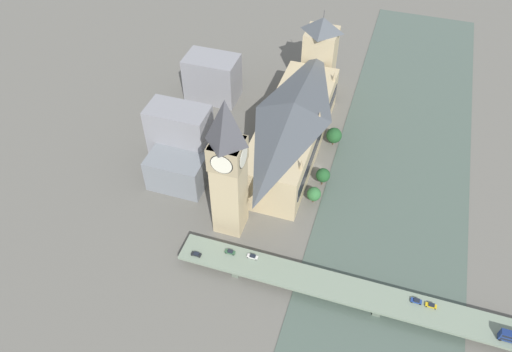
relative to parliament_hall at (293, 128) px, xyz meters
The scene contains 17 objects.
ground_plane 24.19m from the parliament_hall, 154.75° to the left, with size 600.00×600.00×0.00m, color #605E56.
river_water 59.07m from the parliament_hall, behind, with size 67.14×360.00×0.30m, color #47564C.
parliament_hall is the anchor object (origin of this frame).
clock_tower 62.37m from the parliament_hall, 77.36° to the left, with size 13.77×13.77×69.84m.
victoria_tower 60.26m from the parliament_hall, 89.95° to the right, with size 17.80×17.80×49.51m.
road_bridge 96.98m from the parliament_hall, 125.94° to the left, with size 166.28×13.11×4.89m.
car_northbound_lead 103.40m from the parliament_hall, 132.98° to the left, with size 4.19×1.90×1.49m.
car_northbound_mid 75.65m from the parliament_hall, 92.50° to the left, with size 4.60×1.84×1.44m.
car_northbound_tail 76.52m from the parliament_hall, 85.14° to the left, with size 4.31×1.74×1.50m.
car_southbound_lead 107.46m from the parliament_hall, 135.08° to the left, with size 4.24×1.77×1.43m.
car_southbound_mid 83.93m from the parliament_hall, 76.42° to the left, with size 4.24×1.83×1.26m.
city_block_west 60.16m from the parliament_hall, 39.74° to the left, with size 27.06×22.80×17.18m.
city_block_center 64.29m from the parliament_hall, 29.42° to the right, with size 29.60×19.01×26.40m.
city_block_east 56.25m from the parliament_hall, 27.13° to the left, with size 29.56×16.24×33.78m.
tree_embankment_near 24.64m from the parliament_hall, 150.80° to the right, with size 8.17×8.17×10.34m.
tree_embankment_mid 38.88m from the parliament_hall, 121.18° to the left, with size 6.70×6.70×8.68m.
tree_embankment_far 30.08m from the parliament_hall, 136.84° to the left, with size 6.93×6.93×9.73m.
Camera 1 is at (-25.36, 183.27, 176.47)m, focal length 35.00 mm.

